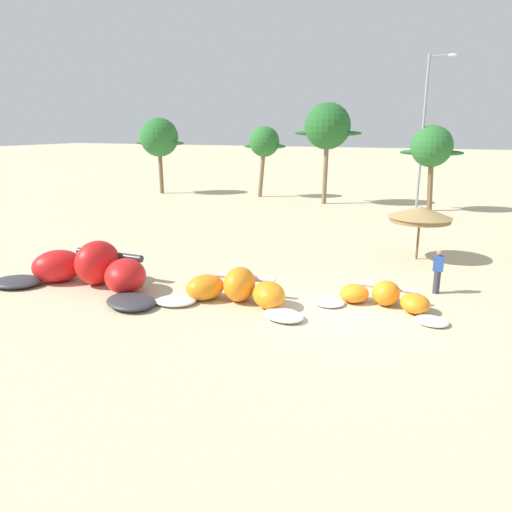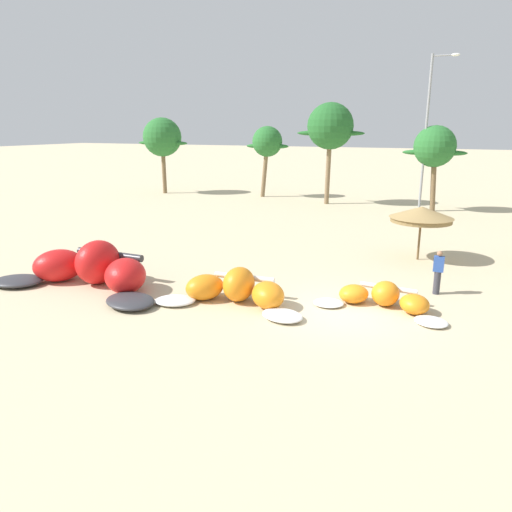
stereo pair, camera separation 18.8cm
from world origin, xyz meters
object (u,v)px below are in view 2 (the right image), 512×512
Objects in this scene: lamppost_west at (428,127)px; kite_far_left at (91,270)px; palm_center_left at (435,147)px; beach_umbrella_near_van at (422,214)px; person_by_umbrellas at (438,272)px; kite_left at (236,291)px; palm_leftmost at (162,138)px; kite_left_of_center at (383,298)px; palm_left at (267,143)px; palm_left_of_gap at (330,127)px.

kite_far_left is at bearing -113.88° from lamppost_west.
lamppost_west is at bearing -143.91° from palm_center_left.
palm_center_left is (-0.52, 14.14, 2.40)m from beach_umbrella_near_van.
person_by_umbrellas is 0.15× the size of lamppost_west.
kite_left is 0.83× the size of palm_leftmost.
kite_left_of_center is at bearing -43.11° from palm_leftmost.
kite_far_left is 4.73× the size of person_by_umbrellas.
palm_left is at bearing 169.40° from lamppost_west.
kite_left is at bearing -161.54° from kite_left_of_center.
kite_left is 0.52× the size of lamppost_west.
kite_left_of_center is at bearing 18.46° from kite_left.
palm_left_of_gap is (-9.21, 19.09, 5.06)m from person_by_umbrellas.
lamppost_west is at bearing 91.54° from kite_left_of_center.
lamppost_west reaches higher than kite_left.
beach_umbrella_near_van is (11.08, 8.91, 1.46)m from kite_far_left.
palm_left is at bearing 163.41° from palm_left_of_gap.
palm_center_left reaches higher than palm_left.
beach_umbrella_near_van is (0.49, 6.83, 1.78)m from kite_left_of_center.
palm_center_left is at bearing 78.20° from kite_left.
palm_left_of_gap reaches higher than person_by_umbrellas.
kite_far_left is 1.27× the size of palm_center_left.
lamppost_west is at bearing 66.12° from kite_far_left.
kite_left is 0.92× the size of palm_center_left.
palm_center_left reaches higher than kite_left.
palm_left_of_gap is at bearing -16.59° from palm_left.
kite_left_of_center is 21.39m from palm_center_left.
kite_far_left is 24.10m from palm_left_of_gap.
lamppost_west is (12.97, -2.43, 1.26)m from palm_left.
kite_left_of_center is at bearing -70.21° from palm_left_of_gap.
person_by_umbrellas is 0.27× the size of palm_center_left.
palm_center_left is at bearing 36.09° from lamppost_west.
person_by_umbrellas is 21.80m from palm_left_of_gap.
beach_umbrella_near_van is 1.74× the size of person_by_umbrellas.
palm_left_of_gap is (5.87, -1.75, 1.29)m from palm_left.
palm_left reaches higher than kite_far_left.
palm_leftmost is at bearing 177.47° from lamppost_west.
lamppost_west reaches higher than beach_umbrella_near_van.
palm_left is (-8.78, 24.60, 4.14)m from kite_left.
lamppost_west is at bearing 79.31° from kite_left.
beach_umbrella_near_van reaches higher than kite_left.
kite_left is 29.87m from palm_leftmost.
beach_umbrella_near_van is at bearing 38.79° from kite_far_left.
kite_left is (5.85, 0.50, -0.19)m from kite_far_left.
person_by_umbrellas is at bearing -54.11° from palm_left.
kite_left_of_center is 21.33m from lamppost_west.
palm_center_left is 0.57× the size of lamppost_west.
palm_left reaches higher than beach_umbrella_near_van.
person_by_umbrellas is 0.27× the size of palm_left.
palm_left_of_gap reaches higher than kite_left_of_center.
kite_left_of_center is (10.59, 2.08, -0.32)m from kite_far_left.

